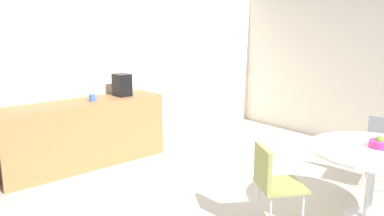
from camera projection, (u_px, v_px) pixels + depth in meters
The scene contains 8 objects.
wall_back at pixel (117, 66), 5.87m from camera, with size 6.00×0.10×2.60m, color silver.
counter_block at pixel (83, 134), 5.31m from camera, with size 2.28×0.60×0.90m, color #9E7042.
round_table at pixel (373, 160), 3.76m from camera, with size 1.22×1.22×0.75m.
chair_olive at pixel (272, 178), 3.62m from camera, with size 0.58×0.58×0.83m.
chair_gray at pixel (383, 144), 4.64m from camera, with size 0.53×0.53×0.83m.
fruit_bowl at pixel (380, 143), 3.76m from camera, with size 0.21×0.21×0.11m.
mug_white at pixel (92, 98), 5.23m from camera, with size 0.13×0.08×0.09m.
coffee_maker at pixel (122, 85), 5.59m from camera, with size 0.20×0.24×0.32m, color black.
Camera 1 is at (-2.96, -2.20, 1.95)m, focal length 36.18 mm.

